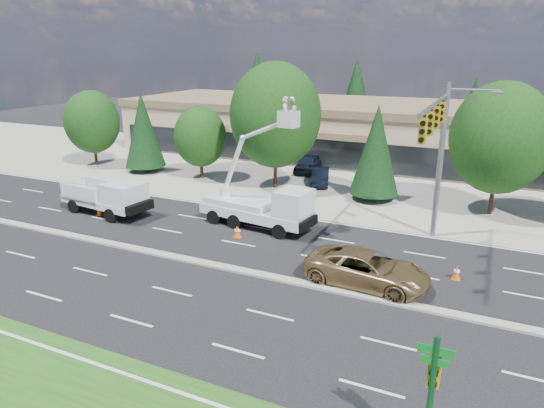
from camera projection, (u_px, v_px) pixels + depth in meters
The scene contains 25 objects.
ground at pixel (209, 265), 25.14m from camera, with size 140.00×140.00×0.00m, color black.
concrete_apron at pixel (330, 177), 42.43m from camera, with size 140.00×22.00×0.01m, color gray.
road_median at pixel (209, 264), 25.12m from camera, with size 120.00×0.55×0.12m, color gray.
strip_mall at pixel (361, 129), 50.20m from camera, with size 50.40×15.40×5.50m.
tree_front_a at pixel (92, 122), 45.63m from camera, with size 5.11×5.11×7.09m.
tree_front_b at pixel (143, 130), 43.34m from camera, with size 3.60×3.60×7.09m.
tree_front_c at pixel (200, 137), 41.00m from camera, with size 4.45×4.45×6.18m.
tree_front_d at pixel (275, 116), 37.55m from camera, with size 7.12×7.12×9.87m.
tree_front_e at pixel (376, 150), 34.97m from camera, with size 3.56×3.56×7.01m.
tree_front_f at pixel (500, 138), 31.35m from camera, with size 6.38×6.38×8.85m.
tree_back_a at pixel (257, 88), 66.93m from camera, with size 5.34×5.34×10.53m.
tree_back_b at pixel (356, 94), 61.46m from camera, with size 4.97×4.97×9.80m.
tree_back_c at pixel (473, 108), 56.21m from camera, with size 3.92×3.92×7.72m.
signal_mast at pixel (439, 142), 25.38m from camera, with size 2.76×10.16×9.00m.
street_sign_pole at pixel (432, 388), 12.34m from camera, with size 0.90×0.44×4.00m.
utility_pickup at pixel (109, 200), 32.54m from camera, with size 6.52×3.06×2.41m.
bucket_truck at pixel (265, 201), 29.73m from camera, with size 7.48×3.09×8.17m.
traffic_cone_a at pixel (99, 211), 32.54m from camera, with size 0.40×0.40×0.70m.
traffic_cone_b at pixel (237, 231), 28.79m from camera, with size 0.40×0.40×0.70m.
traffic_cone_c at pixel (238, 232), 28.72m from camera, with size 0.40×0.40×0.70m.
traffic_cone_d at pixel (347, 257), 25.26m from camera, with size 0.40×0.40×0.70m.
traffic_cone_e at pixel (457, 273), 23.47m from camera, with size 0.40×0.40×0.70m.
minivan at pixel (367, 269), 22.79m from camera, with size 2.69×5.84×1.62m, color olive.
parked_car_west at pixel (309, 163), 44.02m from camera, with size 1.85×4.59×1.57m, color black.
parked_car_east at pixel (320, 176), 39.95m from camera, with size 1.42×4.08×1.35m, color black.
Camera 1 is at (12.62, -19.49, 10.66)m, focal length 32.00 mm.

